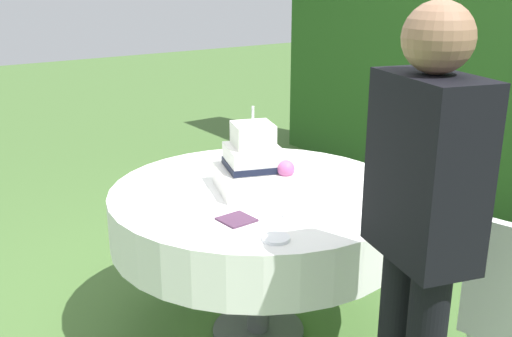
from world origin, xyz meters
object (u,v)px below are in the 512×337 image
Objects in this scene: serving_plate_far at (276,238)px; serving_plate_right at (296,214)px; serving_plate_near at (256,156)px; napkin_stack at (237,220)px; serving_plate_left at (181,208)px; standing_person at (420,232)px; cake_table at (258,213)px; wedding_cake at (254,166)px.

serving_plate_far is 0.84× the size of serving_plate_right.
napkin_stack is at bearing -40.02° from serving_plate_near.
standing_person reaches higher than serving_plate_left.
serving_plate_far is (0.89, -0.53, 0.00)m from serving_plate_near.
cake_table is 0.42m from serving_plate_left.
serving_plate_right is (0.32, 0.35, 0.00)m from serving_plate_left.
serving_plate_near is 1.40× the size of serving_plate_far.
wedding_cake reaches higher than serving_plate_far.
serving_plate_left reaches higher than cake_table.
standing_person is (1.41, -0.39, 0.18)m from serving_plate_near.
serving_plate_far is (0.48, -0.26, 0.12)m from cake_table.
wedding_cake is 3.11× the size of serving_plate_right.
serving_plate_far is at bearing -55.78° from serving_plate_right.
cake_table is at bearing 151.51° from serving_plate_far.
serving_plate_right is (-0.14, 0.21, 0.00)m from serving_plate_far.
serving_plate_far reaches higher than cake_table.
napkin_stack is (-0.23, -0.02, -0.00)m from serving_plate_far.
cake_table is 10.39× the size of serving_plate_left.
serving_plate_left is (0.43, -0.68, 0.00)m from serving_plate_near.
serving_plate_far is at bearing -30.92° from serving_plate_near.
standing_person is (0.75, 0.17, 0.18)m from napkin_stack.
cake_table is 0.56m from serving_plate_far.
serving_plate_far is 0.23m from napkin_stack.
serving_plate_right is at bearing -8.91° from cake_table.
cake_table is 0.36m from serving_plate_right.
serving_plate_far is at bearing -26.15° from wedding_cake.
serving_plate_far is at bearing 16.98° from serving_plate_left.
serving_plate_near is at bearing 149.08° from serving_plate_far.
standing_person is (0.52, 0.15, 0.18)m from serving_plate_far.
wedding_cake is 2.65× the size of serving_plate_near.
cake_table is 3.46× the size of wedding_cake.
napkin_stack is at bearing -167.44° from standing_person.
serving_plate_near is (-0.42, 0.30, -0.11)m from wedding_cake.
serving_plate_near is 1.18× the size of serving_plate_right.
serving_plate_near is (-0.41, 0.27, 0.12)m from cake_table.
wedding_cake is 0.39m from serving_plate_left.
cake_table is at bearing 104.81° from wedding_cake.
serving_plate_near is 0.86m from napkin_stack.
serving_plate_far and serving_plate_left have the same top height.
cake_table is 9.15× the size of serving_plate_near.
serving_plate_right is at bearing 47.00° from serving_plate_left.
serving_plate_left is 1.04× the size of napkin_stack.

